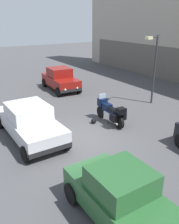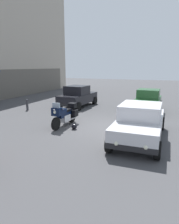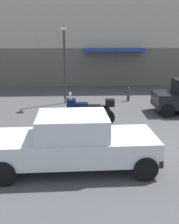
{
  "view_description": "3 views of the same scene",
  "coord_description": "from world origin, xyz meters",
  "px_view_note": "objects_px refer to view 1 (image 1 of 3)",
  "views": [
    {
      "loc": [
        8.29,
        -4.73,
        5.02
      ],
      "look_at": [
        -0.57,
        0.9,
        0.93
      ],
      "focal_mm": 38.48,
      "sensor_mm": 36.0,
      "label": 1
    },
    {
      "loc": [
        -10.05,
        -2.96,
        3.1
      ],
      "look_at": [
        -0.77,
        0.79,
        0.88
      ],
      "focal_mm": 33.21,
      "sensor_mm": 36.0,
      "label": 2
    },
    {
      "loc": [
        -1.32,
        -9.11,
        3.59
      ],
      "look_at": [
        -0.79,
        0.44,
        1.04
      ],
      "focal_mm": 45.16,
      "sensor_mm": 36.0,
      "label": 3
    }
  ],
  "objects_px": {
    "car_sedan_far": "(29,121)",
    "car_compact_side": "(120,197)",
    "motorcycle": "(110,112)",
    "helmet": "(94,121)",
    "car_hatchback_near": "(60,79)",
    "streetlamp_curbside": "(153,63)"
  },
  "relations": [
    {
      "from": "helmet",
      "to": "car_compact_side",
      "type": "xyz_separation_m",
      "value": [
        5.66,
        -2.91,
        0.63
      ]
    },
    {
      "from": "car_sedan_far",
      "to": "streetlamp_curbside",
      "type": "bearing_deg",
      "value": -87.61
    },
    {
      "from": "car_sedan_far",
      "to": "car_compact_side",
      "type": "distance_m",
      "value": 5.92
    },
    {
      "from": "streetlamp_curbside",
      "to": "car_sedan_far",
      "type": "bearing_deg",
      "value": -86.64
    },
    {
      "from": "car_hatchback_near",
      "to": "car_sedan_far",
      "type": "relative_size",
      "value": 0.86
    },
    {
      "from": "motorcycle",
      "to": "car_sedan_far",
      "type": "bearing_deg",
      "value": 82.71
    },
    {
      "from": "car_hatchback_near",
      "to": "streetlamp_curbside",
      "type": "height_order",
      "value": "streetlamp_curbside"
    },
    {
      "from": "helmet",
      "to": "car_sedan_far",
      "type": "bearing_deg",
      "value": -94.21
    },
    {
      "from": "motorcycle",
      "to": "car_sedan_far",
      "type": "xyz_separation_m",
      "value": [
        -0.64,
        -4.0,
        0.16
      ]
    },
    {
      "from": "car_sedan_far",
      "to": "streetlamp_curbside",
      "type": "relative_size",
      "value": 1.11
    },
    {
      "from": "motorcycle",
      "to": "helmet",
      "type": "distance_m",
      "value": 0.97
    },
    {
      "from": "car_hatchback_near",
      "to": "car_sedan_far",
      "type": "distance_m",
      "value": 7.83
    },
    {
      "from": "car_compact_side",
      "to": "streetlamp_curbside",
      "type": "xyz_separation_m",
      "value": [
        -6.37,
        7.61,
        1.81
      ]
    },
    {
      "from": "motorcycle",
      "to": "car_hatchback_near",
      "type": "distance_m",
      "value": 7.0
    },
    {
      "from": "motorcycle",
      "to": "helmet",
      "type": "bearing_deg",
      "value": 63.52
    },
    {
      "from": "car_hatchback_near",
      "to": "streetlamp_curbside",
      "type": "bearing_deg",
      "value": 33.19
    },
    {
      "from": "car_sedan_far",
      "to": "car_compact_side",
      "type": "bearing_deg",
      "value": -177.56
    },
    {
      "from": "helmet",
      "to": "car_hatchback_near",
      "type": "distance_m",
      "value": 6.74
    },
    {
      "from": "motorcycle",
      "to": "streetlamp_curbside",
      "type": "xyz_separation_m",
      "value": [
        -1.11,
        3.96,
        1.96
      ]
    },
    {
      "from": "car_compact_side",
      "to": "streetlamp_curbside",
      "type": "relative_size",
      "value": 0.84
    },
    {
      "from": "helmet",
      "to": "car_compact_side",
      "type": "relative_size",
      "value": 0.08
    },
    {
      "from": "helmet",
      "to": "car_hatchback_near",
      "type": "bearing_deg",
      "value": 168.51
    }
  ]
}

